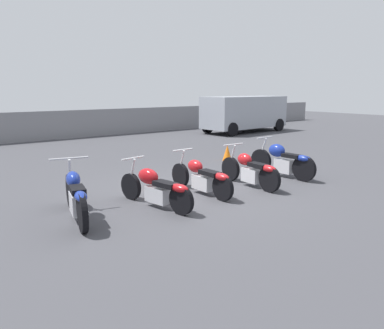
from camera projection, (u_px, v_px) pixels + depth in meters
ground_plane at (192, 192)px, 8.76m from camera, size 60.00×60.00×0.00m
fence_back at (43, 126)px, 17.31m from camera, size 40.00×0.04×1.36m
motorcycle_slot_0 at (76, 196)px, 6.82m from camera, size 0.81×2.14×1.05m
motorcycle_slot_1 at (156, 188)px, 7.55m from camera, size 0.66×2.09×0.94m
motorcycle_slot_2 at (202, 177)px, 8.51m from camera, size 0.57×2.11×0.95m
motorcycle_slot_3 at (250, 170)px, 9.17m from camera, size 0.64×2.01×0.98m
motorcycle_slot_4 at (282, 160)px, 10.17m from camera, size 0.65×2.10×1.04m
parked_van at (244, 112)px, 20.70m from camera, size 5.10×2.23×1.96m
traffic_cone_near at (154, 182)px, 8.92m from camera, size 0.33×0.33×0.37m
traffic_cone_far at (227, 153)px, 12.54m from camera, size 0.31×0.31×0.52m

